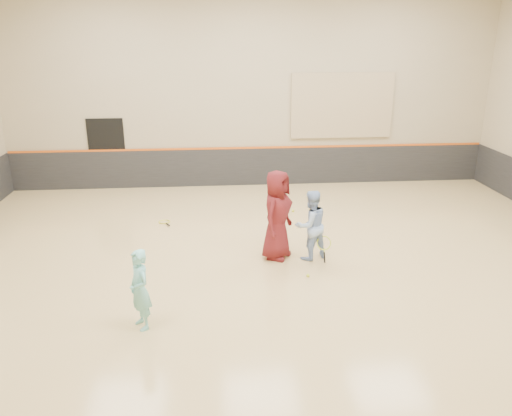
{
  "coord_description": "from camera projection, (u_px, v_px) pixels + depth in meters",
  "views": [
    {
      "loc": [
        -1.22,
        -9.45,
        4.6
      ],
      "look_at": [
        -0.37,
        0.4,
        1.15
      ],
      "focal_mm": 35.0,
      "sensor_mm": 36.0,
      "label": 1
    }
  ],
  "objects": [
    {
      "name": "accent_stripe",
      "position": [
        252.0,
        148.0,
        15.71
      ],
      "size": [
        14.9,
        0.03,
        0.06
      ],
      "primitive_type": "cube",
      "color": "#D85914",
      "rests_on": "wall_back"
    },
    {
      "name": "held_racket",
      "position": [
        324.0,
        243.0,
        10.57
      ],
      "size": [
        0.35,
        0.35,
        0.63
      ],
      "primitive_type": null,
      "color": "#CCE231",
      "rests_on": "instructor"
    },
    {
      "name": "doorway",
      "position": [
        107.0,
        154.0,
        15.4
      ],
      "size": [
        1.1,
        0.05,
        2.2
      ],
      "primitive_type": "cube",
      "color": "black",
      "rests_on": "floor"
    },
    {
      "name": "young_man",
      "position": [
        277.0,
        215.0,
        10.59
      ],
      "size": [
        1.02,
        1.13,
        1.95
      ],
      "primitive_type": "imported",
      "rotation": [
        0.0,
        0.0,
        1.04
      ],
      "color": "#5D161A",
      "rests_on": "floor"
    },
    {
      "name": "spare_racket",
      "position": [
        164.0,
        221.0,
        12.89
      ],
      "size": [
        0.68,
        0.68,
        0.08
      ],
      "primitive_type": null,
      "color": "#CDD22E",
      "rests_on": "floor"
    },
    {
      "name": "acoustic_panel",
      "position": [
        342.0,
        106.0,
        15.5
      ],
      "size": [
        3.2,
        0.08,
        2.0
      ],
      "primitive_type": "cube",
      "color": "tan",
      "rests_on": "wall_back"
    },
    {
      "name": "ball_under_racket",
      "position": [
        308.0,
        275.0,
        9.98
      ],
      "size": [
        0.07,
        0.07,
        0.07
      ],
      "primitive_type": "sphere",
      "color": "yellow",
      "rests_on": "floor"
    },
    {
      "name": "room",
      "position": [
        276.0,
        229.0,
        10.23
      ],
      "size": [
        15.04,
        12.04,
        6.22
      ],
      "color": "tan",
      "rests_on": "ground"
    },
    {
      "name": "girl",
      "position": [
        140.0,
        290.0,
        8.07
      ],
      "size": [
        0.54,
        0.6,
        1.38
      ],
      "primitive_type": "imported",
      "rotation": [
        0.0,
        0.0,
        -1.05
      ],
      "color": "#7AD2D4",
      "rests_on": "floor"
    },
    {
      "name": "ball_in_hand",
      "position": [
        282.0,
        206.0,
        10.39
      ],
      "size": [
        0.07,
        0.07,
        0.07
      ],
      "primitive_type": "sphere",
      "color": "gold",
      "rests_on": "young_man"
    },
    {
      "name": "instructor",
      "position": [
        311.0,
        225.0,
        10.59
      ],
      "size": [
        0.91,
        0.83,
        1.53
      ],
      "primitive_type": "imported",
      "rotation": [
        0.0,
        0.0,
        3.54
      ],
      "color": "#98B8EC",
      "rests_on": "floor"
    },
    {
      "name": "wainscot_back",
      "position": [
        253.0,
        167.0,
        15.92
      ],
      "size": [
        14.9,
        0.04,
        1.2
      ],
      "primitive_type": "cube",
      "color": "#232326",
      "rests_on": "floor"
    },
    {
      "name": "ball_beside_spare",
      "position": [
        293.0,
        211.0,
        13.64
      ],
      "size": [
        0.07,
        0.07,
        0.07
      ],
      "primitive_type": "sphere",
      "color": "#ECF037",
      "rests_on": "floor"
    }
  ]
}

